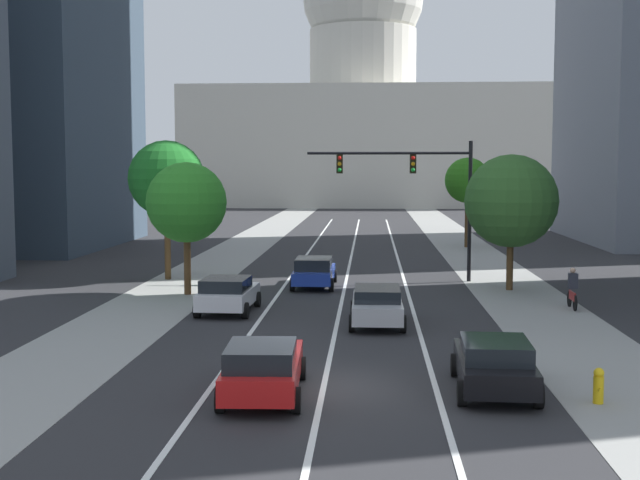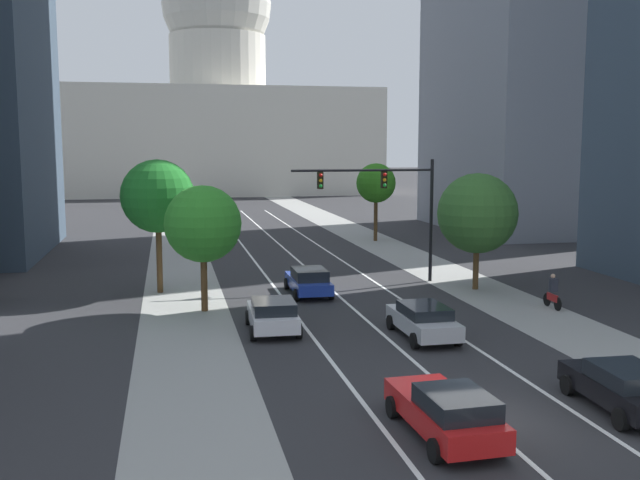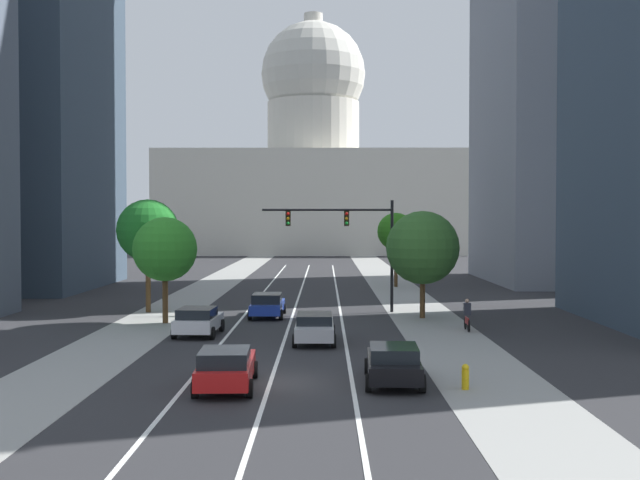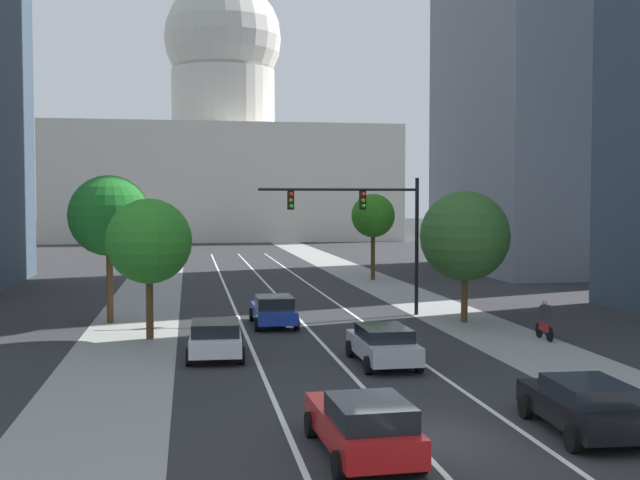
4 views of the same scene
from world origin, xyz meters
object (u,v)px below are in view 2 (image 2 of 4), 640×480
Objects in this scene: car_blue at (309,281)px; car_red at (446,411)px; capitol_building at (219,109)px; car_black at (623,386)px; street_tree_mid_left at (158,197)px; street_tree_near_right at (376,183)px; traffic_signal_mast at (389,195)px; street_tree_far_right at (477,213)px; street_tree_near_left at (203,224)px; cyclist at (553,291)px; car_white at (273,314)px; car_silver at (423,320)px.

car_red reaches higher than car_blue.
capitol_building is 11.69× the size of car_black.
street_tree_mid_left is (-7.78, 2.26, 4.46)m from car_blue.
car_black is at bearing -95.44° from street_tree_near_right.
traffic_signal_mast is at bearing -15.50° from car_red.
street_tree_near_right is (0.36, 21.03, 0.59)m from street_tree_far_right.
street_tree_near_right is (4.52, 18.16, -0.27)m from traffic_signal_mast.
car_black is 0.73× the size of street_tree_near_left.
cyclist is 0.27× the size of street_tree_far_right.
street_tree_near_right is at bearing -15.82° from car_red.
capitol_building is at bearing 92.51° from traffic_signal_mast.
street_tree_near_right is (12.71, 27.95, 4.05)m from car_white.
car_silver is 0.63× the size of street_tree_mid_left.
cyclist is 0.28× the size of street_tree_near_left.
car_blue is at bearing -155.06° from traffic_signal_mast.
street_tree_near_right is (3.74, 39.29, 4.07)m from car_black.
car_white is 13.47m from traffic_signal_mast.
car_red is 23.00m from traffic_signal_mast.
car_black is at bearing -87.90° from traffic_signal_mast.
car_black is 13.96m from cyclist.
car_black is at bearing -161.87° from car_blue.
street_tree_mid_left is at bearing 171.04° from street_tree_far_right.
street_tree_far_right is at bearing -92.30° from car_blue.
car_white is at bearing -150.72° from street_tree_far_right.
car_red is (-1.49, -106.35, -13.40)m from capitol_building.
car_silver is 12.92m from traffic_signal_mast.
street_tree_near_right is (9.72, 20.58, 4.06)m from car_blue.
car_blue is 19.57m from car_red.
traffic_signal_mast is at bearing -10.64° from car_silver.
capitol_building is at bearing 85.44° from street_tree_near_left.
car_red is 6.03m from car_black.
car_red reaches higher than car_silver.
street_tree_far_right is at bearing 8.75° from street_tree_near_left.
street_tree_near_left is at bearing 80.67° from cyclist.
car_blue is at bearing -2.20° from car_red.
street_tree_near_left is at bearing -94.56° from capitol_building.
car_silver is 1.02× the size of car_black.
car_red is at bearing 163.24° from car_silver.
capitol_building is at bearing 6.61° from cyclist.
car_blue is 0.77× the size of street_tree_near_left.
street_tree_far_right is (4.16, -2.86, -0.85)m from traffic_signal_mast.
car_black is at bearing -139.48° from car_white.
car_red is 41.51m from street_tree_near_right.
car_red is 17.73m from cyclist.
street_tree_near_left is (-2.65, 4.62, 3.45)m from car_white.
street_tree_near_left reaches higher than cyclist.
street_tree_near_left is at bearing -154.51° from traffic_signal_mast.
street_tree_mid_left reaches higher than street_tree_near_left.
car_black is 0.61× the size of street_tree_mid_left.
capitol_building is 90.36m from street_tree_near_left.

